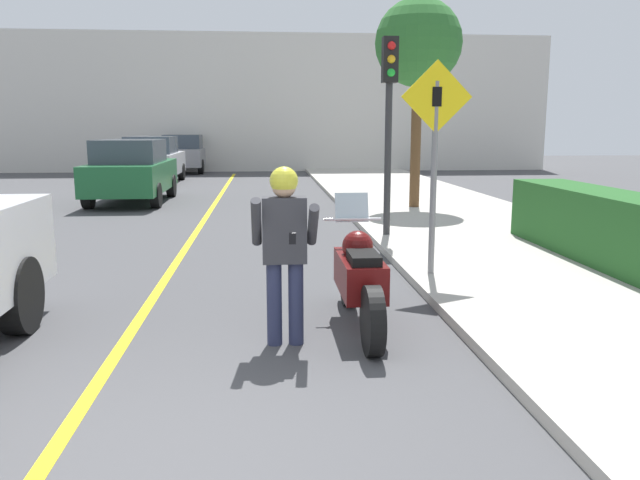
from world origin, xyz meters
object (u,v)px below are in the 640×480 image
object	(u,v)px
person_biker	(285,238)
parked_car_green	(132,171)
traffic_light	(389,98)
street_tree	(418,45)
parked_car_silver	(153,159)
motorcycle	(359,278)
crossing_sign	(435,147)
parked_car_grey	(185,153)

from	to	relation	value
person_biker	parked_car_green	size ratio (longest dim) A/B	0.39
traffic_light	street_tree	size ratio (longest dim) A/B	0.70
parked_car_silver	traffic_light	bearing A→B (deg)	-63.21
street_tree	parked_car_silver	world-z (taller)	street_tree
street_tree	motorcycle	bearing A→B (deg)	-106.95
street_tree	parked_car_green	world-z (taller)	street_tree
crossing_sign	traffic_light	bearing A→B (deg)	90.06
motorcycle	parked_car_green	xyz separation A→B (m)	(-4.49, 11.08, 0.35)
parked_car_silver	parked_car_grey	size ratio (longest dim) A/B	1.00
crossing_sign	parked_car_green	distance (m)	10.93
motorcycle	parked_car_grey	world-z (taller)	parked_car_grey
parked_car_green	parked_car_grey	distance (m)	11.59
motorcycle	crossing_sign	world-z (taller)	crossing_sign
street_tree	parked_car_grey	world-z (taller)	street_tree
parked_car_grey	street_tree	bearing A→B (deg)	-62.82
person_biker	parked_car_grey	bearing A→B (deg)	99.26
person_biker	traffic_light	size ratio (longest dim) A/B	0.49
crossing_sign	parked_car_grey	distance (m)	21.66
parked_car_green	parked_car_grey	bearing A→B (deg)	90.19
person_biker	traffic_light	bearing A→B (deg)	69.41
street_tree	parked_car_green	bearing A→B (deg)	161.47
parked_car_silver	parked_car_grey	xyz separation A→B (m)	(0.45, 5.56, 0.00)
motorcycle	person_biker	world-z (taller)	person_biker
parked_car_silver	parked_car_grey	world-z (taller)	same
parked_car_green	motorcycle	bearing A→B (deg)	-67.92
person_biker	street_tree	world-z (taller)	street_tree
motorcycle	crossing_sign	size ratio (longest dim) A/B	0.82
crossing_sign	traffic_light	distance (m)	3.10
parked_car_green	parked_car_grey	size ratio (longest dim) A/B	1.00
parked_car_green	parked_car_grey	world-z (taller)	same
street_tree	parked_car_grey	size ratio (longest dim) A/B	1.15
person_biker	street_tree	size ratio (longest dim) A/B	0.34
parked_car_green	parked_car_grey	xyz separation A→B (m)	(-0.04, 11.59, 0.00)
person_biker	parked_car_silver	world-z (taller)	parked_car_silver
person_biker	crossing_sign	world-z (taller)	crossing_sign
parked_car_green	street_tree	bearing A→B (deg)	-18.53
motorcycle	parked_car_silver	xyz separation A→B (m)	(-4.98, 17.10, 0.35)
person_biker	parked_car_silver	distance (m)	18.06
person_biker	parked_car_grey	world-z (taller)	parked_car_grey
motorcycle	street_tree	world-z (taller)	street_tree
person_biker	parked_car_green	world-z (taller)	parked_car_green
person_biker	parked_car_green	distance (m)	12.13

